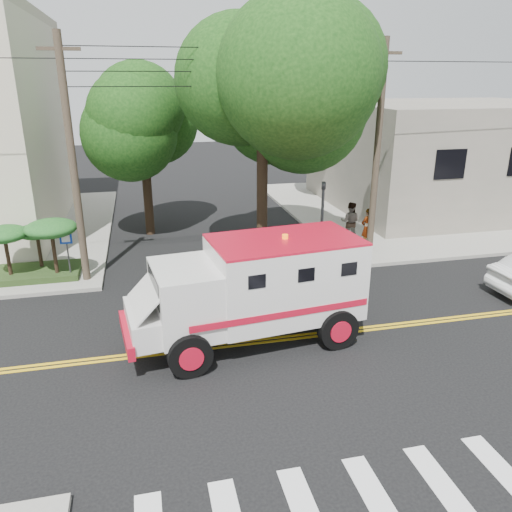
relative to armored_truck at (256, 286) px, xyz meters
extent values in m
plane|color=black|center=(0.24, -0.12, -1.78)|extent=(100.00, 100.00, 0.00)
cube|color=gray|center=(13.74, 13.38, -1.70)|extent=(17.00, 17.00, 0.15)
cube|color=slate|center=(15.24, 13.88, 1.37)|extent=(14.00, 12.00, 6.00)
cylinder|color=#382D23|center=(-5.36, 5.88, 2.72)|extent=(0.28, 0.28, 9.00)
cylinder|color=#382D23|center=(6.54, 6.08, 2.72)|extent=(0.28, 0.28, 9.00)
cylinder|color=black|center=(1.74, 6.38, 1.72)|extent=(0.44, 0.44, 7.00)
sphere|color=#0F330E|center=(1.74, 6.38, 5.22)|extent=(5.32, 5.32, 5.32)
sphere|color=#0F330E|center=(2.88, 5.62, 5.79)|extent=(4.56, 4.56, 4.56)
cylinder|color=black|center=(-2.76, 11.88, 1.02)|extent=(0.44, 0.44, 5.60)
sphere|color=#0F330E|center=(-2.76, 11.88, 3.82)|extent=(3.92, 3.92, 3.92)
sphere|color=#0F330E|center=(-1.92, 11.32, 4.24)|extent=(3.36, 3.36, 3.36)
cylinder|color=black|center=(8.74, 15.88, 1.20)|extent=(0.44, 0.44, 5.95)
sphere|color=#0F330E|center=(8.74, 15.88, 4.17)|extent=(4.20, 4.20, 4.20)
sphere|color=#0F330E|center=(9.64, 15.28, 4.62)|extent=(3.60, 3.60, 3.60)
cylinder|color=#3F3F42|center=(4.04, 5.48, 0.02)|extent=(0.12, 0.12, 3.60)
imported|color=#3F3F42|center=(4.04, 5.48, 1.37)|extent=(0.15, 0.18, 0.90)
cylinder|color=#3F3F42|center=(-5.96, 6.08, -0.78)|extent=(0.06, 0.06, 2.00)
cube|color=#0C33A5|center=(-5.96, 6.02, 0.02)|extent=(0.45, 0.03, 0.45)
cube|color=#1E3314|center=(-7.26, 6.68, -1.51)|extent=(3.20, 2.00, 0.24)
cylinder|color=black|center=(-8.16, 6.38, -0.63)|extent=(0.14, 0.14, 1.52)
ellipsoid|color=#16491C|center=(-8.16, 6.38, 0.23)|extent=(1.73, 1.73, 0.60)
cylinder|color=black|center=(-7.16, 7.08, -0.71)|extent=(0.14, 0.14, 1.36)
ellipsoid|color=#16491C|center=(-7.16, 7.08, 0.06)|extent=(1.55, 1.55, 0.54)
cylinder|color=black|center=(-6.46, 6.18, -0.55)|extent=(0.14, 0.14, 1.68)
ellipsoid|color=#16491C|center=(-6.46, 6.18, 0.40)|extent=(1.91, 1.91, 0.66)
cube|color=silver|center=(0.88, 0.10, 0.13)|extent=(4.52, 2.98, 2.30)
cube|color=silver|center=(-2.05, -0.24, -0.09)|extent=(2.01, 2.59, 1.86)
cube|color=black|center=(-2.90, -0.33, 0.41)|extent=(0.28, 1.85, 0.77)
cube|color=silver|center=(-3.19, -0.37, -0.63)|extent=(1.23, 2.28, 0.77)
cube|color=#B70E24|center=(-3.73, -0.43, -0.90)|extent=(0.46, 2.36, 0.38)
cube|color=#B70E24|center=(0.88, 0.10, 1.31)|extent=(4.52, 2.98, 0.07)
cylinder|color=black|center=(-2.13, -1.48, -1.18)|extent=(1.23, 0.48, 1.20)
cylinder|color=black|center=(-2.41, 0.96, -1.18)|extent=(1.23, 0.48, 1.20)
cylinder|color=black|center=(2.22, -0.98, -1.18)|extent=(1.23, 0.48, 1.20)
cylinder|color=black|center=(1.94, 1.46, -1.18)|extent=(1.23, 0.48, 1.20)
imported|color=gray|center=(6.83, 7.03, -0.72)|extent=(0.75, 0.59, 1.81)
imported|color=gray|center=(6.41, 8.01, -0.68)|extent=(1.16, 1.09, 1.89)
camera|label=1|loc=(-3.02, -13.02, 5.71)|focal=35.00mm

